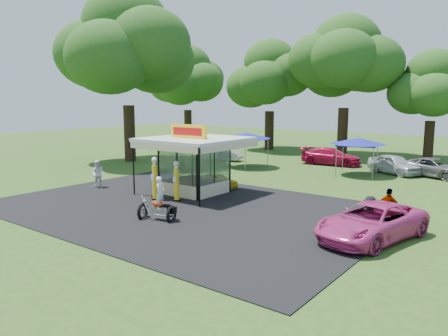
{
  "coord_description": "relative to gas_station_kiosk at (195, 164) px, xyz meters",
  "views": [
    {
      "loc": [
        15.09,
        -14.51,
        5.59
      ],
      "look_at": [
        0.98,
        4.0,
        1.96
      ],
      "focal_mm": 35.0,
      "sensor_mm": 36.0,
      "label": 1
    }
  ],
  "objects": [
    {
      "name": "spectator_east_b",
      "position": [
        11.49,
        -0.09,
        -0.92
      ],
      "size": [
        1.04,
        0.48,
        1.73
      ],
      "primitive_type": "imported",
      "rotation": [
        0.0,
        0.0,
        3.08
      ],
      "color": "gray",
      "rests_on": "ground"
    },
    {
      "name": "oak_far_a",
      "position": [
        -20.61,
        22.32,
        5.95
      ],
      "size": [
        10.25,
        10.25,
        12.15
      ],
      "color": "black",
      "rests_on": "ground"
    },
    {
      "name": "pink_sedan",
      "position": [
        11.51,
        -2.39,
        -1.04
      ],
      "size": [
        3.66,
        5.79,
        1.49
      ],
      "primitive_type": "imported",
      "rotation": [
        0.0,
        0.0,
        -0.24
      ],
      "color": "#D13886",
      "rests_on": "ground"
    },
    {
      "name": "gas_station_kiosk",
      "position": [
        0.0,
        0.0,
        0.0
      ],
      "size": [
        5.4,
        5.4,
        4.18
      ],
      "color": "white",
      "rests_on": "ground"
    },
    {
      "name": "ground",
      "position": [
        2.0,
        -4.99,
        -1.78
      ],
      "size": [
        120.0,
        120.0,
        0.0
      ],
      "primitive_type": "plane",
      "color": "#2D531A",
      "rests_on": "ground"
    },
    {
      "name": "kiosk_car",
      "position": [
        -0.0,
        2.21,
        -1.3
      ],
      "size": [
        2.82,
        1.13,
        0.96
      ],
      "primitive_type": "imported",
      "rotation": [
        0.0,
        0.0,
        1.57
      ],
      "color": "yellow",
      "rests_on": "ground"
    },
    {
      "name": "spectator_east_a",
      "position": [
        11.14,
        -1.56,
        -0.98
      ],
      "size": [
        1.17,
        0.87,
        1.61
      ],
      "primitive_type": "imported",
      "rotation": [
        0.0,
        0.0,
        3.43
      ],
      "color": "black",
      "rests_on": "ground"
    },
    {
      "name": "gas_pump_right",
      "position": [
        0.57,
        -2.18,
        -0.69
      ],
      "size": [
        0.43,
        0.43,
        2.28
      ],
      "color": "black",
      "rests_on": "ground"
    },
    {
      "name": "oak_near",
      "position": [
        -14.14,
        7.13,
        7.71
      ],
      "size": [
        13.16,
        13.16,
        15.16
      ],
      "color": "black",
      "rests_on": "ground"
    },
    {
      "name": "oak_far_d",
      "position": [
        7.45,
        25.49,
        4.65
      ],
      "size": [
        8.48,
        8.48,
        10.09
      ],
      "color": "black",
      "rests_on": "ground"
    },
    {
      "name": "tent_west",
      "position": [
        -3.58,
        10.54,
        0.86
      ],
      "size": [
        4.18,
        4.18,
        2.92
      ],
      "rotation": [
        0.0,
        0.0,
        -0.19
      ],
      "color": "gray",
      "rests_on": "ground"
    },
    {
      "name": "spare_tires",
      "position": [
        -1.54,
        -0.76,
        -1.46
      ],
      "size": [
        0.84,
        0.71,
        0.67
      ],
      "rotation": [
        0.0,
        0.0,
        0.44
      ],
      "color": "black",
      "rests_on": "ground"
    },
    {
      "name": "gas_pump_left",
      "position": [
        -0.61,
        -2.68,
        -0.61
      ],
      "size": [
        0.46,
        0.46,
        2.45
      ],
      "color": "black",
      "rests_on": "ground"
    },
    {
      "name": "motorcycle",
      "position": [
        2.64,
        -5.56,
        -0.94
      ],
      "size": [
        1.91,
        1.31,
        2.17
      ],
      "rotation": [
        0.0,
        0.0,
        0.29
      ],
      "color": "black",
      "rests_on": "ground"
    },
    {
      "name": "a_frame_sign",
      "position": [
        11.67,
        -3.78,
        -1.3
      ],
      "size": [
        0.53,
        0.47,
        0.95
      ],
      "rotation": [
        0.0,
        0.0,
        -0.01
      ],
      "color": "#593819",
      "rests_on": "ground"
    },
    {
      "name": "tent_east",
      "position": [
        5.39,
        12.31,
        0.77
      ],
      "size": [
        4.03,
        4.03,
        2.82
      ],
      "rotation": [
        0.0,
        0.0,
        0.2
      ],
      "color": "gray",
      "rests_on": "ground"
    },
    {
      "name": "spectator_west",
      "position": [
        -6.07,
        -2.45,
        -0.9
      ],
      "size": [
        1.09,
        1.04,
        1.78
      ],
      "primitive_type": "imported",
      "rotation": [
        0.0,
        0.0,
        0.58
      ],
      "color": "white",
      "rests_on": "ground"
    },
    {
      "name": "oak_far_c",
      "position": [
        -0.16,
        22.95,
        6.86
      ],
      "size": [
        11.56,
        11.56,
        13.62
      ],
      "color": "black",
      "rests_on": "ground"
    },
    {
      "name": "oak_far_b",
      "position": [
        -9.02,
        23.27,
        5.9
      ],
      "size": [
        10.09,
        10.09,
        12.03
      ],
      "color": "black",
      "rests_on": "ground"
    },
    {
      "name": "bg_car_b",
      "position": [
        1.69,
        16.06,
        -1.04
      ],
      "size": [
        5.28,
        2.49,
        1.49
      ],
      "primitive_type": "imported",
      "rotation": [
        0.0,
        0.0,
        1.65
      ],
      "color": "#B30D37",
      "rests_on": "ground"
    },
    {
      "name": "bg_car_d",
      "position": [
        10.24,
        14.97,
        -1.09
      ],
      "size": [
        5.42,
        3.73,
        1.38
      ],
      "primitive_type": "imported",
      "rotation": [
        0.0,
        0.0,
        1.25
      ],
      "color": "slate",
      "rests_on": "ground"
    },
    {
      "name": "bg_car_a",
      "position": [
        -7.74,
        12.49,
        -1.11
      ],
      "size": [
        4.3,
        2.3,
        1.35
      ],
      "primitive_type": "imported",
      "rotation": [
        0.0,
        0.0,
        1.8
      ],
      "color": "silver",
      "rests_on": "ground"
    },
    {
      "name": "bg_car_c",
      "position": [
        7.47,
        14.56,
        -1.04
      ],
      "size": [
        4.67,
        3.59,
        1.48
      ],
      "primitive_type": "imported",
      "rotation": [
        0.0,
        0.0,
        1.08
      ],
      "color": "#B9BABE",
      "rests_on": "ground"
    },
    {
      "name": "asphalt_apron",
      "position": [
        2.0,
        -2.99,
        -1.76
      ],
      "size": [
        20.0,
        14.0,
        0.04
      ],
      "primitive_type": "cube",
      "color": "black",
      "rests_on": "ground"
    }
  ]
}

